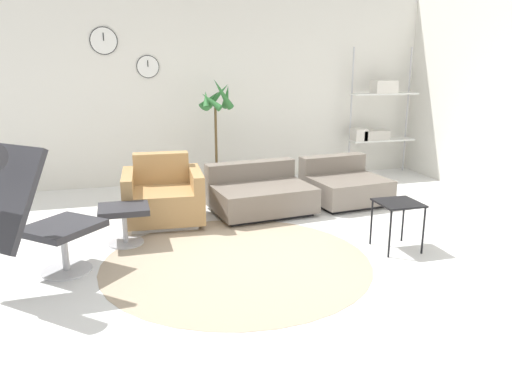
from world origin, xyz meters
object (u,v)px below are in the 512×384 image
object	(u,v)px
lounge_chair	(23,204)
ottoman	(124,216)
couch_second	(344,186)
couch_low	(260,195)
potted_plant	(217,138)
side_table	(398,208)
shelf_unit	(377,116)
armchair_red	(163,198)

from	to	relation	value
lounge_chair	ottoman	xyz separation A→B (m)	(0.76, 0.83, -0.42)
lounge_chair	couch_second	distance (m)	3.96
couch_low	potted_plant	xyz separation A→B (m)	(-0.30, 1.16, 0.54)
ottoman	couch_second	bearing A→B (deg)	16.13
couch_low	side_table	size ratio (longest dim) A/B	2.61
lounge_chair	potted_plant	world-z (taller)	potted_plant
side_table	shelf_unit	size ratio (longest dim) A/B	0.24
couch_low	shelf_unit	size ratio (longest dim) A/B	0.63
potted_plant	lounge_chair	bearing A→B (deg)	-127.86
armchair_red	couch_second	xyz separation A→B (m)	(2.36, 0.20, -0.07)
armchair_red	side_table	world-z (taller)	armchair_red
lounge_chair	side_table	bearing A→B (deg)	42.10
shelf_unit	lounge_chair	bearing A→B (deg)	-147.73
couch_low	side_table	xyz separation A→B (m)	(0.96, -1.57, 0.21)
ottoman	shelf_unit	distance (m)	4.58
couch_low	armchair_red	bearing A→B (deg)	-2.38
lounge_chair	potted_plant	distance (m)	3.41
lounge_chair	couch_second	bearing A→B (deg)	67.37
couch_low	shelf_unit	world-z (taller)	shelf_unit
lounge_chair	shelf_unit	world-z (taller)	shelf_unit
couch_second	potted_plant	size ratio (longest dim) A/B	0.65
couch_low	shelf_unit	distance (m)	2.87
couch_low	shelf_unit	xyz separation A→B (m)	(2.36, 1.46, 0.74)
couch_low	couch_second	size ratio (longest dim) A/B	1.22
couch_low	potted_plant	bearing A→B (deg)	-82.72
ottoman	shelf_unit	bearing A→B (deg)	28.56
lounge_chair	ottoman	distance (m)	1.20
potted_plant	couch_second	bearing A→B (deg)	-35.58
armchair_red	couch_second	distance (m)	2.37
ottoman	potted_plant	bearing A→B (deg)	54.52
armchair_red	couch_low	world-z (taller)	armchair_red
couch_second	side_table	size ratio (longest dim) A/B	2.13
couch_low	side_table	bearing A→B (deg)	114.51
side_table	shelf_unit	distance (m)	3.38
side_table	shelf_unit	world-z (taller)	shelf_unit
ottoman	potted_plant	xyz separation A→B (m)	(1.33, 1.87, 0.46)
lounge_chair	couch_low	world-z (taller)	lounge_chair
ottoman	armchair_red	bearing A→B (deg)	53.75
lounge_chair	side_table	world-z (taller)	lounge_chair
shelf_unit	ottoman	bearing A→B (deg)	-151.44
lounge_chair	couch_second	size ratio (longest dim) A/B	1.23
couch_second	shelf_unit	xyz separation A→B (m)	(1.18, 1.36, 0.74)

